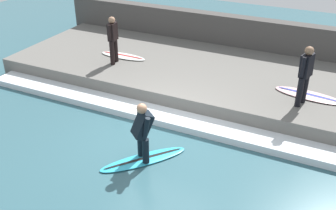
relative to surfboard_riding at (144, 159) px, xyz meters
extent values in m
plane|color=#335B66|center=(0.84, 0.09, -0.03)|extent=(28.00, 28.00, 0.00)
cube|color=#66635E|center=(4.41, 0.09, 0.24)|extent=(4.40, 12.86, 0.55)
cube|color=#474442|center=(6.86, 0.09, 0.76)|extent=(0.50, 13.50, 1.58)
cube|color=silver|center=(1.83, 0.09, 0.06)|extent=(0.75, 12.21, 0.19)
ellipsoid|color=#2DADD1|center=(0.00, 0.00, 0.00)|extent=(1.90, 1.69, 0.06)
ellipsoid|color=black|center=(0.00, 0.00, 0.03)|extent=(1.53, 1.28, 0.01)
cylinder|color=black|center=(-0.09, -0.11, 0.34)|extent=(0.16, 0.16, 0.61)
cylinder|color=black|center=(0.09, 0.11, 0.34)|extent=(0.16, 0.16, 0.61)
cube|color=black|center=(0.00, 0.00, 0.94)|extent=(0.59, 0.58, 0.64)
sphere|color=#A87A5B|center=(0.00, 0.00, 1.34)|extent=(0.23, 0.23, 0.23)
cylinder|color=black|center=(-0.14, -0.17, 0.97)|extent=(0.11, 0.21, 0.54)
cylinder|color=black|center=(0.14, 0.17, 0.97)|extent=(0.11, 0.21, 0.54)
cylinder|color=black|center=(3.41, -2.91, 0.91)|extent=(0.15, 0.15, 0.80)
cylinder|color=black|center=(3.13, -2.83, 0.91)|extent=(0.15, 0.15, 0.80)
cube|color=black|center=(3.27, -2.87, 1.60)|extent=(0.43, 0.34, 0.59)
sphere|color=#846047|center=(3.27, -2.87, 1.99)|extent=(0.22, 0.22, 0.22)
cylinder|color=black|center=(3.48, -2.93, 1.64)|extent=(0.11, 0.12, 0.51)
cylinder|color=black|center=(3.06, -2.81, 1.64)|extent=(0.11, 0.12, 0.51)
ellipsoid|color=beige|center=(3.82, -3.02, 0.55)|extent=(0.80, 1.90, 0.06)
ellipsoid|color=navy|center=(3.82, -3.02, 0.58)|extent=(0.31, 1.70, 0.01)
cylinder|color=black|center=(3.68, 3.01, 0.90)|extent=(0.15, 0.15, 0.77)
cylinder|color=black|center=(3.41, 2.97, 0.90)|extent=(0.15, 0.15, 0.77)
cube|color=black|center=(3.55, 2.99, 1.56)|extent=(0.38, 0.26, 0.55)
sphere|color=#A87A5B|center=(3.55, 2.99, 1.93)|extent=(0.21, 0.21, 0.21)
cylinder|color=black|center=(3.75, 3.02, 1.59)|extent=(0.10, 0.11, 0.48)
cylinder|color=black|center=(3.34, 2.96, 1.59)|extent=(0.10, 0.11, 0.48)
ellipsoid|color=white|center=(4.11, 3.02, 0.55)|extent=(0.49, 1.64, 0.06)
ellipsoid|color=#B21E1E|center=(4.11, 3.02, 0.58)|extent=(0.09, 1.51, 0.01)
camera|label=1|loc=(-6.33, -3.65, 5.44)|focal=42.00mm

